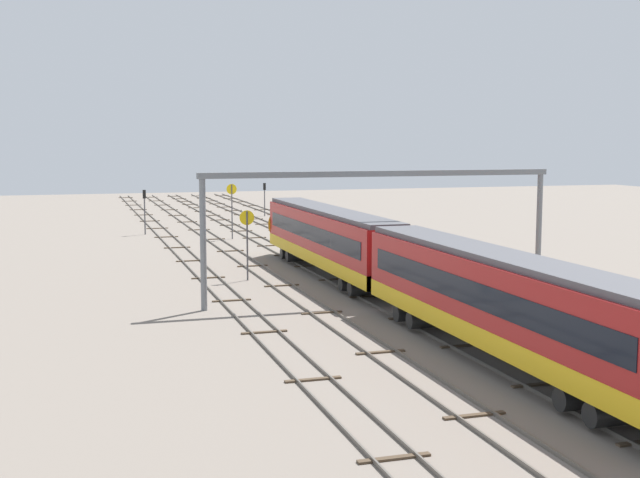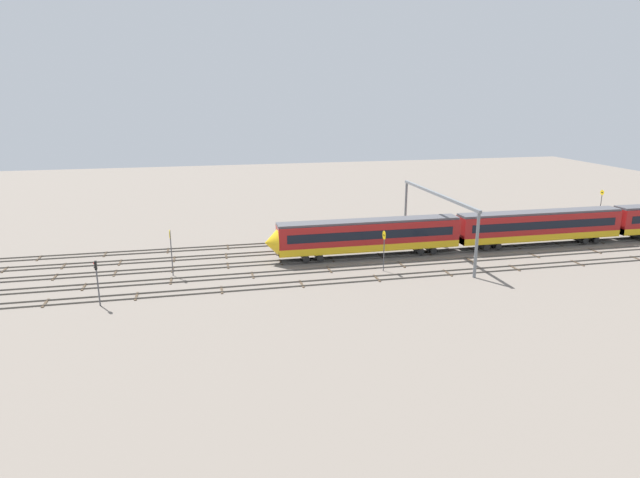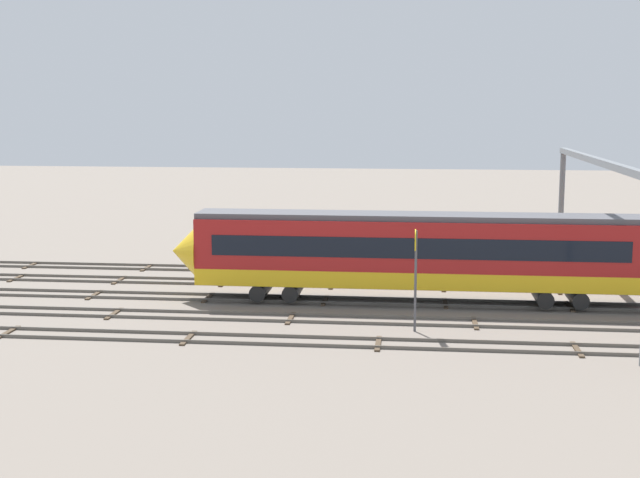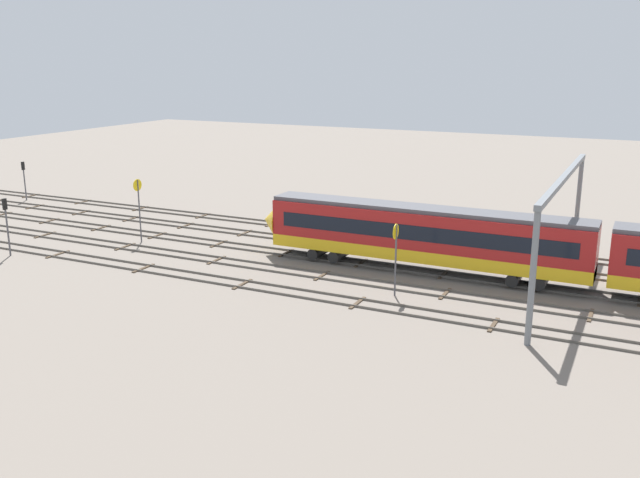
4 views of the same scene
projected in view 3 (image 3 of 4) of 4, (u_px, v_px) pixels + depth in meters
ground_plane at (385, 303)px, 47.90m from camera, size 201.38×201.38×0.00m
track_near_foreground at (389, 272)px, 56.24m from camera, size 185.38×2.40×0.16m
track_second_near at (387, 286)px, 52.06m from camera, size 185.38×2.40×0.16m
track_with_train at (385, 301)px, 47.89m from camera, size 185.38×2.40×0.16m
track_second_far at (382, 320)px, 43.71m from camera, size 185.38×2.40×0.16m
track_far_background at (378, 343)px, 39.54m from camera, size 185.38×2.40×0.16m
overhead_gantry at (597, 190)px, 46.17m from camera, size 0.40×22.61×7.99m
speed_sign_near_foreground at (415, 263)px, 41.35m from camera, size 0.14×1.04×4.97m
relay_cabinet at (410, 254)px, 59.07m from camera, size 1.23×0.86×1.54m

